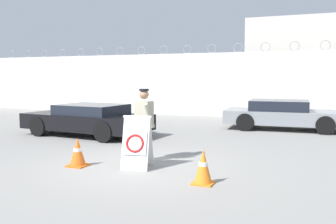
% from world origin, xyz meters
% --- Properties ---
extents(ground_plane, '(90.00, 90.00, 0.00)m').
position_xyz_m(ground_plane, '(0.00, 0.00, 0.00)').
color(ground_plane, gray).
extents(perimeter_wall, '(36.00, 0.30, 3.74)m').
position_xyz_m(perimeter_wall, '(-0.00, 11.15, 1.65)').
color(perimeter_wall, silver).
rests_on(perimeter_wall, ground_plane).
extents(building_block, '(7.18, 5.86, 5.23)m').
position_xyz_m(building_block, '(3.59, 15.80, 2.62)').
color(building_block, beige).
rests_on(building_block, ground_plane).
extents(barricade_sign, '(0.73, 0.79, 1.20)m').
position_xyz_m(barricade_sign, '(0.17, -0.37, 0.60)').
color(barricade_sign, white).
rests_on(barricade_sign, ground_plane).
extents(security_guard, '(0.62, 0.52, 1.77)m').
position_xyz_m(security_guard, '(0.02, 0.31, 0.99)').
color(security_guard, '#514C42').
rests_on(security_guard, ground_plane).
extents(traffic_cone_near, '(0.43, 0.43, 0.66)m').
position_xyz_m(traffic_cone_near, '(-1.18, -0.72, 0.33)').
color(traffic_cone_near, orange).
rests_on(traffic_cone_near, ground_plane).
extents(traffic_cone_mid, '(0.40, 0.40, 0.68)m').
position_xyz_m(traffic_cone_mid, '(1.92, -1.00, 0.34)').
color(traffic_cone_mid, orange).
rests_on(traffic_cone_mid, ground_plane).
extents(parked_car_front_coupe, '(4.64, 2.27, 1.10)m').
position_xyz_m(parked_car_front_coupe, '(-3.57, 3.18, 0.58)').
color(parked_car_front_coupe, black).
rests_on(parked_car_front_coupe, ground_plane).
extents(parked_car_rear_sedan, '(4.66, 2.20, 1.14)m').
position_xyz_m(parked_car_rear_sedan, '(2.63, 7.38, 0.59)').
color(parked_car_rear_sedan, black).
rests_on(parked_car_rear_sedan, ground_plane).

